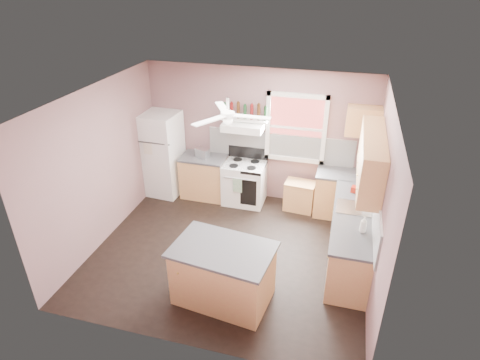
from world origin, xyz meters
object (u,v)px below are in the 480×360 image
(stove, at_px, (244,183))
(island, at_px, (223,275))
(toaster, at_px, (202,153))
(cart, at_px, (300,196))
(refrigerator, at_px, (162,154))

(stove, relative_size, island, 0.65)
(stove, xyz_separation_m, island, (0.41, -2.73, 0.00))
(toaster, xyz_separation_m, stove, (0.89, -0.02, -0.56))
(cart, bearing_deg, stove, -175.08)
(island, bearing_deg, stove, 105.62)
(refrigerator, xyz_separation_m, stove, (1.77, 0.03, -0.45))
(refrigerator, height_order, stove, refrigerator)
(refrigerator, relative_size, island, 1.34)
(stove, bearing_deg, refrigerator, -179.01)
(island, bearing_deg, toaster, 122.35)
(cart, bearing_deg, refrigerator, -174.60)
(refrigerator, relative_size, stove, 2.05)
(stove, bearing_deg, island, -81.62)
(toaster, bearing_deg, cart, 20.70)
(toaster, bearing_deg, island, -43.73)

